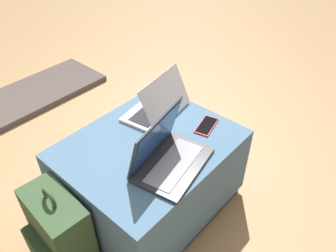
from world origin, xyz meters
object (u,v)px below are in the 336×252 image
(laptop_near, at_px, (167,155))
(backpack, at_px, (59,234))
(cell_phone, at_px, (207,126))
(laptop_far, at_px, (159,106))

(laptop_near, bearing_deg, backpack, 142.15)
(cell_phone, bearing_deg, laptop_near, 80.45)
(cell_phone, relative_size, backpack, 0.34)
(laptop_near, xyz_separation_m, cell_phone, (0.33, 0.02, -0.05))
(laptop_far, height_order, backpack, laptop_far)
(laptop_far, distance_m, backpack, 0.77)
(laptop_far, bearing_deg, laptop_near, 39.09)
(laptop_near, bearing_deg, cell_phone, -6.73)
(cell_phone, distance_m, backpack, 0.85)
(laptop_far, height_order, cell_phone, laptop_far)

